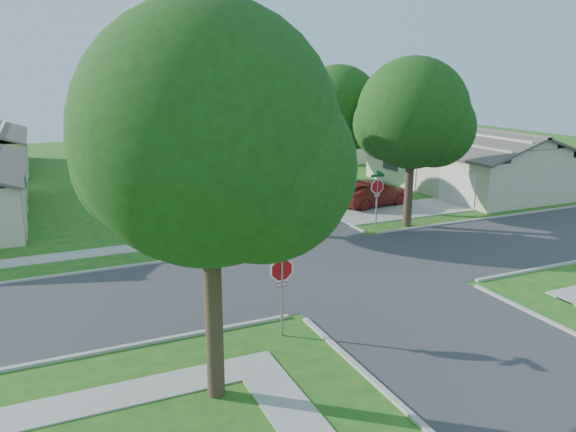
# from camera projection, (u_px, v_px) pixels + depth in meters

# --- Properties ---
(ground) EXTENTS (100.00, 100.00, 0.00)m
(ground) POSITION_uv_depth(u_px,v_px,m) (341.00, 267.00, 23.32)
(ground) COLOR #1D5B18
(ground) RESTS_ON ground
(road_ns) EXTENTS (7.00, 100.00, 0.02)m
(road_ns) POSITION_uv_depth(u_px,v_px,m) (341.00, 267.00, 23.31)
(road_ns) COLOR #333335
(road_ns) RESTS_ON ground
(sidewalk_ne) EXTENTS (1.20, 40.00, 0.04)m
(sidewalk_ne) POSITION_uv_depth(u_px,v_px,m) (256.00, 164.00, 48.70)
(sidewalk_ne) COLOR #9E9B91
(sidewalk_ne) RESTS_ON ground
(sidewalk_nw) EXTENTS (1.20, 40.00, 0.04)m
(sidewalk_nw) POSITION_uv_depth(u_px,v_px,m) (110.00, 175.00, 43.91)
(sidewalk_nw) COLOR #9E9B91
(sidewalk_nw) RESTS_ON ground
(driveway) EXTENTS (8.80, 3.60, 0.05)m
(driveway) POSITION_uv_depth(u_px,v_px,m) (400.00, 210.00, 32.69)
(driveway) COLOR #9E9B91
(driveway) RESTS_ON ground
(stop_sign_sw) EXTENTS (1.05, 0.80, 2.98)m
(stop_sign_sw) POSITION_uv_depth(u_px,v_px,m) (282.00, 274.00, 16.80)
(stop_sign_sw) COLOR gray
(stop_sign_sw) RESTS_ON ground
(stop_sign_ne) EXTENTS (1.05, 0.80, 2.98)m
(stop_sign_ne) POSITION_uv_depth(u_px,v_px,m) (377.00, 189.00, 28.81)
(stop_sign_ne) COLOR gray
(stop_sign_ne) RESTS_ON ground
(tree_e_near) EXTENTS (4.97, 4.80, 8.28)m
(tree_e_near) POSITION_uv_depth(u_px,v_px,m) (339.00, 112.00, 31.73)
(tree_e_near) COLOR #38281C
(tree_e_near) RESTS_ON ground
(tree_e_mid) EXTENTS (5.59, 5.40, 9.21)m
(tree_e_mid) POSITION_uv_depth(u_px,v_px,m) (262.00, 93.00, 42.19)
(tree_e_mid) COLOR #38281C
(tree_e_mid) RESTS_ON ground
(tree_e_far) EXTENTS (5.17, 5.00, 8.72)m
(tree_e_far) POSITION_uv_depth(u_px,v_px,m) (212.00, 91.00, 53.75)
(tree_e_far) COLOR #38281C
(tree_e_far) RESTS_ON ground
(tree_w_near) EXTENTS (5.38, 5.20, 8.97)m
(tree_w_near) POSITION_uv_depth(u_px,v_px,m) (174.00, 108.00, 27.92)
(tree_w_near) COLOR #38281C
(tree_w_near) RESTS_ON ground
(tree_w_mid) EXTENTS (5.80, 5.60, 9.56)m
(tree_w_mid) POSITION_uv_depth(u_px,v_px,m) (134.00, 92.00, 38.44)
(tree_w_mid) COLOR #38281C
(tree_w_mid) RESTS_ON ground
(tree_w_far) EXTENTS (4.76, 4.60, 8.04)m
(tree_w_far) POSITION_uv_depth(u_px,v_px,m) (111.00, 98.00, 50.18)
(tree_w_far) COLOR #38281C
(tree_w_far) RESTS_ON ground
(tree_sw_corner) EXTENTS (6.21, 6.00, 9.55)m
(tree_sw_corner) POSITION_uv_depth(u_px,v_px,m) (210.00, 147.00, 12.63)
(tree_sw_corner) COLOR #38281C
(tree_sw_corner) RESTS_ON ground
(tree_ne_corner) EXTENTS (5.80, 5.60, 8.66)m
(tree_ne_corner) POSITION_uv_depth(u_px,v_px,m) (414.00, 118.00, 28.13)
(tree_ne_corner) COLOR #38281C
(tree_ne_corner) RESTS_ON ground
(house_ne_near) EXTENTS (8.42, 13.60, 4.23)m
(house_ne_near) POSITION_uv_depth(u_px,v_px,m) (466.00, 166.00, 38.94)
(house_ne_near) COLOR #BDB095
(house_ne_near) RESTS_ON ground
(house_ne_far) EXTENTS (8.42, 13.60, 4.23)m
(house_ne_far) POSITION_uv_depth(u_px,v_px,m) (339.00, 138.00, 54.86)
(house_ne_far) COLOR #BDB095
(house_ne_far) RESTS_ON ground
(car_driveway) EXTENTS (4.79, 2.24, 1.52)m
(car_driveway) POSITION_uv_depth(u_px,v_px,m) (375.00, 194.00, 33.64)
(car_driveway) COLOR #4A110F
(car_driveway) RESTS_ON ground
(car_curb_east) EXTENTS (1.81, 4.22, 1.42)m
(car_curb_east) POSITION_uv_depth(u_px,v_px,m) (187.00, 153.00, 50.59)
(car_curb_east) COLOR black
(car_curb_east) RESTS_ON ground
(car_curb_west) EXTENTS (2.25, 4.57, 1.28)m
(car_curb_west) POSITION_uv_depth(u_px,v_px,m) (127.00, 148.00, 54.19)
(car_curb_west) COLOR black
(car_curb_west) RESTS_ON ground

